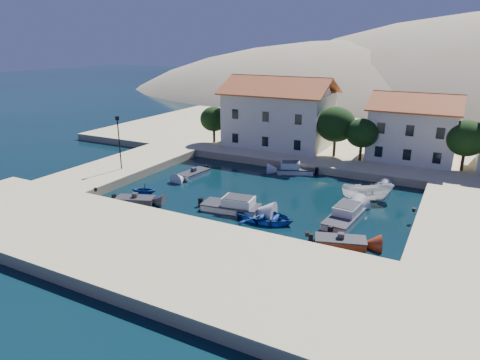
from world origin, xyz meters
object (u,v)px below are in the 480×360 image
Objects in this scene: lamppost at (119,138)px; cabin_cruiser_south at (231,206)px; building_left at (279,111)px; rowboat_south at (265,221)px; building_mid at (414,126)px; cabin_cruiser_east at (344,217)px; boat_east at (366,201)px.

lamppost is 1.08× the size of cabin_cruiser_south.
building_left is 2.75× the size of rowboat_south.
building_mid is 22.53m from cabin_cruiser_east.
building_left is at bearing -176.82° from building_mid.
boat_east reaches higher than rowboat_south.
building_mid reaches higher than lamppost.
building_mid is 36.21m from lamppost.
lamppost is at bearing 93.20° from cabin_cruiser_east.
building_mid is at bearing -2.09° from cabin_cruiser_east.
lamppost is 28.35m from boat_east.
building_mid is 27.82m from cabin_cruiser_south.
lamppost is at bearing -144.55° from building_mid.
rowboat_south is 0.92× the size of cabin_cruiser_east.
cabin_cruiser_east is at bearing -97.11° from building_mid.
rowboat_south is at bearing -109.88° from building_mid.
building_left is 2.54× the size of cabin_cruiser_east.
building_mid is 1.69× the size of lamppost.
rowboat_south is (3.96, -0.78, -0.48)m from cabin_cruiser_south.
cabin_cruiser_south is at bearing -118.25° from building_mid.
boat_east is (10.89, 8.57, -0.48)m from cabin_cruiser_south.
building_left is 2.85× the size of boat_east.
cabin_cruiser_east reaches higher than boat_east.
lamppost is 21.39m from rowboat_south.
building_mid is 27.02m from rowboat_south.
rowboat_south is 7.02m from cabin_cruiser_east.
building_mid is 1.81× the size of cabin_cruiser_east.
building_left reaches higher than cabin_cruiser_south.
building_left is 24.31m from cabin_cruiser_south.
cabin_cruiser_south is 1.11× the size of boat_east.
boat_east is (27.42, 5.42, -4.75)m from lamppost.
cabin_cruiser_south reaches higher than boat_east.
cabin_cruiser_east is at bearing 150.37° from boat_east.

